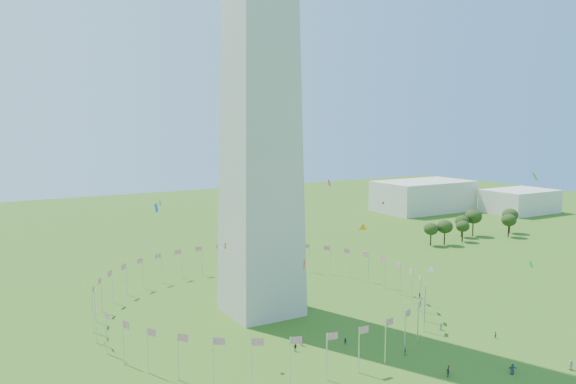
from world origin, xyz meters
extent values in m
cylinder|color=silver|center=(40.00, 50.00, 4.50)|extent=(0.24, 0.24, 9.00)
cylinder|color=silver|center=(39.39, 56.95, 4.50)|extent=(0.24, 0.24, 9.00)
cylinder|color=silver|center=(37.59, 63.68, 4.50)|extent=(0.24, 0.24, 9.00)
cylinder|color=silver|center=(34.64, 70.00, 4.50)|extent=(0.24, 0.24, 9.00)
cylinder|color=silver|center=(30.64, 75.71, 4.50)|extent=(0.24, 0.24, 9.00)
cylinder|color=silver|center=(25.71, 80.64, 4.50)|extent=(0.24, 0.24, 9.00)
cylinder|color=silver|center=(20.00, 84.64, 4.50)|extent=(0.24, 0.24, 9.00)
cylinder|color=silver|center=(13.68, 87.59, 4.50)|extent=(0.24, 0.24, 9.00)
cylinder|color=silver|center=(6.95, 89.39, 4.50)|extent=(0.24, 0.24, 9.00)
cylinder|color=silver|center=(0.00, 90.00, 4.50)|extent=(0.24, 0.24, 9.00)
cylinder|color=silver|center=(-6.95, 89.39, 4.50)|extent=(0.24, 0.24, 9.00)
cylinder|color=silver|center=(-13.68, 87.59, 4.50)|extent=(0.24, 0.24, 9.00)
cylinder|color=silver|center=(-20.00, 84.64, 4.50)|extent=(0.24, 0.24, 9.00)
cylinder|color=silver|center=(-25.71, 80.64, 4.50)|extent=(0.24, 0.24, 9.00)
cylinder|color=silver|center=(-30.64, 75.71, 4.50)|extent=(0.24, 0.24, 9.00)
cylinder|color=silver|center=(-34.64, 70.00, 4.50)|extent=(0.24, 0.24, 9.00)
cylinder|color=silver|center=(-37.59, 63.68, 4.50)|extent=(0.24, 0.24, 9.00)
cylinder|color=silver|center=(-39.39, 56.95, 4.50)|extent=(0.24, 0.24, 9.00)
cylinder|color=silver|center=(-40.00, 50.00, 4.50)|extent=(0.24, 0.24, 9.00)
cylinder|color=silver|center=(-39.39, 43.05, 4.50)|extent=(0.24, 0.24, 9.00)
cylinder|color=silver|center=(-37.59, 36.32, 4.50)|extent=(0.24, 0.24, 9.00)
cylinder|color=silver|center=(-34.64, 30.00, 4.50)|extent=(0.24, 0.24, 9.00)
cylinder|color=silver|center=(-30.64, 24.29, 4.50)|extent=(0.24, 0.24, 9.00)
cylinder|color=silver|center=(-25.71, 19.36, 4.50)|extent=(0.24, 0.24, 9.00)
cylinder|color=silver|center=(-20.00, 15.36, 4.50)|extent=(0.24, 0.24, 9.00)
cylinder|color=silver|center=(-13.68, 12.41, 4.50)|extent=(0.24, 0.24, 9.00)
cylinder|color=silver|center=(-6.95, 10.61, 4.50)|extent=(0.24, 0.24, 9.00)
cylinder|color=silver|center=(0.00, 10.00, 4.50)|extent=(0.24, 0.24, 9.00)
cylinder|color=silver|center=(6.95, 10.61, 4.50)|extent=(0.24, 0.24, 9.00)
cylinder|color=silver|center=(13.68, 12.41, 4.50)|extent=(0.24, 0.24, 9.00)
cylinder|color=silver|center=(20.00, 15.36, 4.50)|extent=(0.24, 0.24, 9.00)
cylinder|color=silver|center=(25.71, 19.36, 4.50)|extent=(0.24, 0.24, 9.00)
cylinder|color=silver|center=(30.64, 24.29, 4.50)|extent=(0.24, 0.24, 9.00)
cylinder|color=silver|center=(34.64, 30.00, 4.50)|extent=(0.24, 0.24, 9.00)
cylinder|color=silver|center=(37.59, 36.32, 4.50)|extent=(0.24, 0.24, 9.00)
cylinder|color=silver|center=(39.39, 43.05, 4.50)|extent=(0.24, 0.24, 9.00)
cube|color=beige|center=(150.00, 150.00, 8.00)|extent=(50.00, 30.00, 16.00)
cube|color=beige|center=(190.00, 120.00, 6.00)|extent=(35.00, 25.00, 12.00)
imported|color=#1F2C4A|center=(24.65, -5.10, 0.83)|extent=(0.96, 0.96, 1.65)
imported|color=black|center=(-5.26, 24.62, 0.86)|extent=(1.19, 1.05, 1.72)
imported|color=#321A4F|center=(5.84, 22.26, 0.74)|extent=(0.92, 0.89, 1.49)
imported|color=black|center=(13.29, 0.16, 0.76)|extent=(0.95, 1.13, 1.53)
imported|color=#34194C|center=(-2.58, 26.56, 0.95)|extent=(0.82, 0.70, 1.90)
imported|color=#51121A|center=(14.23, 0.95, 0.89)|extent=(0.70, 0.78, 1.78)
imported|color=gray|center=(13.12, 11.66, 0.94)|extent=(1.29, 1.21, 1.88)
imported|color=gray|center=(29.79, 18.18, 0.84)|extent=(0.84, 0.59, 1.68)
imported|color=gray|center=(36.04, -9.58, 0.93)|extent=(1.03, 0.82, 1.86)
imported|color=black|center=(42.05, 38.00, 0.79)|extent=(1.41, 1.54, 1.58)
imported|color=#173B25|center=(36.60, 8.55, 0.76)|extent=(0.49, 0.63, 1.52)
imported|color=#1E2446|center=(25.38, -4.67, 0.83)|extent=(1.67, 1.36, 1.67)
plane|color=orange|center=(17.20, 31.45, 22.87)|extent=(1.79, 1.59, 2.26)
plane|color=green|center=(34.03, -0.98, 36.78)|extent=(1.78, 1.75, 2.08)
plane|color=blue|center=(-36.46, 15.78, 33.81)|extent=(0.36, 1.74, 1.72)
plane|color=#CC2699|center=(-25.83, 47.97, 29.82)|extent=(0.32, 1.83, 1.82)
plane|color=orange|center=(-18.34, 30.10, 22.86)|extent=(1.48, 0.12, 1.48)
plane|color=#CC2699|center=(5.29, 28.16, 34.36)|extent=(1.47, 1.06, 1.74)
plane|color=white|center=(23.00, 51.26, 33.08)|extent=(0.62, 0.93, 1.10)
plane|color=green|center=(41.72, 4.31, 16.93)|extent=(0.60, 1.55, 1.55)
plane|color=white|center=(33.62, 25.76, 11.93)|extent=(1.08, 1.24, 1.65)
plane|color=red|center=(1.18, 31.63, 16.01)|extent=(1.98, 0.74, 2.11)
plane|color=yellow|center=(-41.33, 55.44, 11.12)|extent=(1.02, 1.61, 1.54)
plane|color=red|center=(34.28, 44.80, 25.76)|extent=(0.97, 0.13, 0.96)
plane|color=white|center=(32.89, 15.64, 20.45)|extent=(1.70, 1.90, 1.69)
ellipsoid|color=#2D4517|center=(91.57, 84.53, 4.37)|extent=(5.59, 5.59, 8.74)
ellipsoid|color=#2D4517|center=(97.05, 82.75, 4.81)|extent=(6.16, 6.16, 9.63)
ellipsoid|color=#2D4517|center=(107.64, 83.47, 4.16)|extent=(5.33, 5.33, 8.32)
ellipsoid|color=#2D4517|center=(114.14, 89.81, 4.44)|extent=(5.69, 5.69, 8.89)
ellipsoid|color=#2D4517|center=(120.30, 89.41, 5.48)|extent=(7.01, 7.01, 10.96)
ellipsoid|color=#2D4517|center=(131.21, 80.35, 4.73)|extent=(6.06, 6.06, 9.46)
ellipsoid|color=#2D4517|center=(138.73, 85.72, 5.19)|extent=(6.65, 6.65, 10.39)
camera|label=1|loc=(-62.76, -70.98, 47.41)|focal=35.00mm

